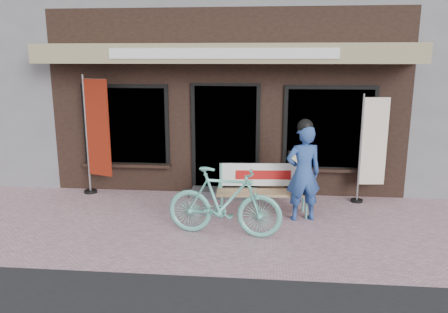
# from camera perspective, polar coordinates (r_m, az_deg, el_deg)

# --- Properties ---
(ground) EXTENTS (70.00, 70.00, 0.00)m
(ground) POSITION_cam_1_polar(r_m,az_deg,el_deg) (7.02, -1.32, -9.64)
(ground) COLOR #C294A1
(ground) RESTS_ON ground
(storefront) EXTENTS (7.00, 6.77, 6.00)m
(storefront) POSITION_cam_1_polar(r_m,az_deg,el_deg) (11.44, 1.62, 14.34)
(storefront) COLOR black
(storefront) RESTS_ON ground
(bench) EXTENTS (1.64, 0.54, 0.88)m
(bench) POSITION_cam_1_polar(r_m,az_deg,el_deg) (7.63, 5.16, -3.75)
(bench) COLOR #60BCAA
(bench) RESTS_ON ground
(person) EXTENTS (0.66, 0.51, 1.72)m
(person) POSITION_cam_1_polar(r_m,az_deg,el_deg) (7.34, 10.33, -1.90)
(person) COLOR #2A4A91
(person) RESTS_ON ground
(bicycle) EXTENTS (1.83, 0.72, 1.07)m
(bicycle) POSITION_cam_1_polar(r_m,az_deg,el_deg) (6.67, 0.04, -5.94)
(bicycle) COLOR #60BCAA
(bicycle) RESTS_ON ground
(nobori_red) EXTENTS (0.70, 0.36, 2.37)m
(nobori_red) POSITION_cam_1_polar(r_m,az_deg,el_deg) (8.87, -16.36, 2.80)
(nobori_red) COLOR gray
(nobori_red) RESTS_ON ground
(nobori_cream) EXTENTS (0.61, 0.24, 2.05)m
(nobori_cream) POSITION_cam_1_polar(r_m,az_deg,el_deg) (8.53, 18.71, 1.14)
(nobori_cream) COLOR gray
(nobori_cream) RESTS_ON ground
(menu_stand) EXTENTS (0.46, 0.21, 0.91)m
(menu_stand) POSITION_cam_1_polar(r_m,az_deg,el_deg) (8.73, 9.71, -2.07)
(menu_stand) COLOR black
(menu_stand) RESTS_ON ground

